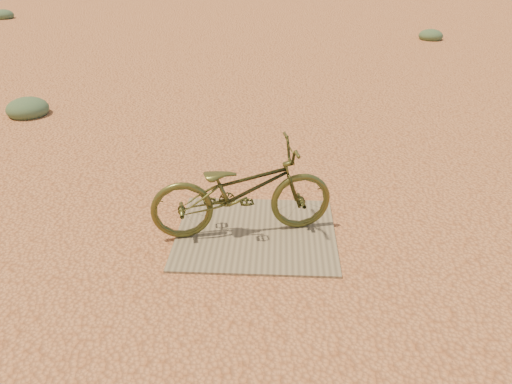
{
  "coord_description": "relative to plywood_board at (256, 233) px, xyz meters",
  "views": [
    {
      "loc": [
        0.22,
        -3.53,
        2.4
      ],
      "look_at": [
        0.03,
        0.22,
        0.42
      ],
      "focal_mm": 35.0,
      "sensor_mm": 36.0,
      "label": 1
    }
  ],
  "objects": [
    {
      "name": "kale_c",
      "position": [
        -8.33,
        11.82,
        -0.01
      ],
      "size": [
        0.62,
        0.62,
        0.34
      ],
      "primitive_type": "ellipsoid",
      "color": "#4B6243",
      "rests_on": "ground"
    },
    {
      "name": "ground",
      "position": [
        -0.03,
        -0.22,
        -0.01
      ],
      "size": [
        120.0,
        120.0,
        0.0
      ],
      "primitive_type": "plane",
      "color": "#C67F51",
      "rests_on": "ground"
    },
    {
      "name": "kale_a",
      "position": [
        -3.49,
        3.07,
        -0.01
      ],
      "size": [
        0.6,
        0.6,
        0.33
      ],
      "primitive_type": "ellipsoid",
      "color": "#4B6243",
      "rests_on": "ground"
    },
    {
      "name": "plywood_board",
      "position": [
        0.0,
        0.0,
        0.0
      ],
      "size": [
        1.4,
        1.22,
        0.02
      ],
      "primitive_type": "cube",
      "color": "#7E7054",
      "rests_on": "ground"
    },
    {
      "name": "bicycle",
      "position": [
        -0.12,
        0.01,
        0.42
      ],
      "size": [
        1.65,
        0.87,
        0.82
      ],
      "primitive_type": "imported",
      "rotation": [
        0.0,
        0.0,
        1.79
      ],
      "color": "#44481F",
      "rests_on": "plywood_board"
    },
    {
      "name": "kale_b",
      "position": [
        3.87,
        9.12,
        -0.01
      ],
      "size": [
        0.58,
        0.58,
        0.32
      ],
      "primitive_type": "ellipsoid",
      "color": "#4B6243",
      "rests_on": "ground"
    }
  ]
}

